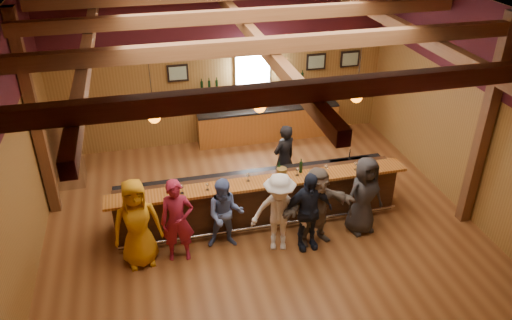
{
  "coord_description": "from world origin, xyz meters",
  "views": [
    {
      "loc": [
        -2.18,
        -8.55,
        6.55
      ],
      "look_at": [
        0.0,
        0.3,
        1.35
      ],
      "focal_mm": 35.0,
      "sensor_mm": 36.0,
      "label": 1
    }
  ],
  "objects_px": {
    "stainless_fridge": "(65,150)",
    "customer_navy": "(308,211)",
    "customer_dark": "(364,196)",
    "bartender": "(284,159)",
    "customer_brown": "(316,206)",
    "bottle_a": "(279,170)",
    "customer_denim": "(225,214)",
    "ice_bucket": "(282,173)",
    "customer_orange": "(137,223)",
    "customer_redvest": "(177,221)",
    "bar_counter": "(258,196)",
    "customer_white": "(279,213)",
    "back_bar_cabinet": "(268,124)"
  },
  "relations": [
    {
      "from": "stainless_fridge",
      "to": "ice_bucket",
      "type": "distance_m",
      "value": 5.31
    },
    {
      "from": "customer_brown",
      "to": "ice_bucket",
      "type": "distance_m",
      "value": 1.0
    },
    {
      "from": "customer_dark",
      "to": "bartender",
      "type": "distance_m",
      "value": 2.2
    },
    {
      "from": "customer_denim",
      "to": "customer_dark",
      "type": "distance_m",
      "value": 2.86
    },
    {
      "from": "bar_counter",
      "to": "customer_brown",
      "type": "xyz_separation_m",
      "value": [
        0.91,
        -1.09,
        0.34
      ]
    },
    {
      "from": "customer_orange",
      "to": "customer_denim",
      "type": "bearing_deg",
      "value": -2.35
    },
    {
      "from": "bar_counter",
      "to": "customer_brown",
      "type": "distance_m",
      "value": 1.46
    },
    {
      "from": "customer_denim",
      "to": "bartender",
      "type": "bearing_deg",
      "value": 54.56
    },
    {
      "from": "customer_denim",
      "to": "bartender",
      "type": "xyz_separation_m",
      "value": [
        1.71,
        1.7,
        0.08
      ]
    },
    {
      "from": "customer_white",
      "to": "customer_brown",
      "type": "xyz_separation_m",
      "value": [
        0.78,
        0.03,
        0.01
      ]
    },
    {
      "from": "customer_brown",
      "to": "ice_bucket",
      "type": "relative_size",
      "value": 7.5
    },
    {
      "from": "customer_navy",
      "to": "customer_redvest",
      "type": "bearing_deg",
      "value": 173.01
    },
    {
      "from": "customer_orange",
      "to": "customer_white",
      "type": "bearing_deg",
      "value": -10.57
    },
    {
      "from": "customer_dark",
      "to": "customer_redvest",
      "type": "bearing_deg",
      "value": 168.46
    },
    {
      "from": "customer_redvest",
      "to": "customer_denim",
      "type": "height_order",
      "value": "customer_redvest"
    },
    {
      "from": "bar_counter",
      "to": "bartender",
      "type": "bearing_deg",
      "value": 47.16
    },
    {
      "from": "bartender",
      "to": "ice_bucket",
      "type": "bearing_deg",
      "value": 45.86
    },
    {
      "from": "ice_bucket",
      "to": "bartender",
      "type": "bearing_deg",
      "value": 70.71
    },
    {
      "from": "bar_counter",
      "to": "ice_bucket",
      "type": "relative_size",
      "value": 27.5
    },
    {
      "from": "customer_orange",
      "to": "customer_dark",
      "type": "relative_size",
      "value": 1.07
    },
    {
      "from": "stainless_fridge",
      "to": "bartender",
      "type": "bearing_deg",
      "value": -17.37
    },
    {
      "from": "stainless_fridge",
      "to": "customer_white",
      "type": "height_order",
      "value": "stainless_fridge"
    },
    {
      "from": "customer_orange",
      "to": "customer_navy",
      "type": "xyz_separation_m",
      "value": [
        3.25,
        -0.31,
        -0.06
      ]
    },
    {
      "from": "customer_redvest",
      "to": "customer_navy",
      "type": "xyz_separation_m",
      "value": [
        2.51,
        -0.27,
        -0.02
      ]
    },
    {
      "from": "customer_navy",
      "to": "customer_dark",
      "type": "xyz_separation_m",
      "value": [
        1.29,
        0.24,
        0.01
      ]
    },
    {
      "from": "bar_counter",
      "to": "ice_bucket",
      "type": "xyz_separation_m",
      "value": [
        0.42,
        -0.3,
        0.7
      ]
    },
    {
      "from": "customer_brown",
      "to": "stainless_fridge",
      "type": "bearing_deg",
      "value": 137.15
    },
    {
      "from": "back_bar_cabinet",
      "to": "customer_brown",
      "type": "height_order",
      "value": "customer_brown"
    },
    {
      "from": "bartender",
      "to": "customer_white",
      "type": "bearing_deg",
      "value": 45.97
    },
    {
      "from": "bar_counter",
      "to": "customer_navy",
      "type": "distance_m",
      "value": 1.44
    },
    {
      "from": "back_bar_cabinet",
      "to": "customer_denim",
      "type": "xyz_separation_m",
      "value": [
        -2.06,
        -4.37,
        0.29
      ]
    },
    {
      "from": "back_bar_cabinet",
      "to": "bar_counter",
      "type": "bearing_deg",
      "value": -108.34
    },
    {
      "from": "customer_white",
      "to": "ice_bucket",
      "type": "xyz_separation_m",
      "value": [
        0.28,
        0.82,
        0.37
      ]
    },
    {
      "from": "back_bar_cabinet",
      "to": "customer_navy",
      "type": "xyz_separation_m",
      "value": [
        -0.5,
        -4.79,
        0.38
      ]
    },
    {
      "from": "customer_redvest",
      "to": "stainless_fridge",
      "type": "bearing_deg",
      "value": 130.02
    },
    {
      "from": "back_bar_cabinet",
      "to": "customer_redvest",
      "type": "xyz_separation_m",
      "value": [
        -3.0,
        -4.52,
        0.4
      ]
    },
    {
      "from": "bartender",
      "to": "customer_orange",
      "type": "bearing_deg",
      "value": 3.21
    },
    {
      "from": "bottle_a",
      "to": "customer_brown",
      "type": "bearing_deg",
      "value": -59.95
    },
    {
      "from": "customer_brown",
      "to": "bartender",
      "type": "height_order",
      "value": "customer_brown"
    },
    {
      "from": "ice_bucket",
      "to": "bar_counter",
      "type": "bearing_deg",
      "value": 144.18
    },
    {
      "from": "customer_brown",
      "to": "customer_denim",
      "type": "bearing_deg",
      "value": 162.95
    },
    {
      "from": "customer_white",
      "to": "bartender",
      "type": "bearing_deg",
      "value": 85.65
    },
    {
      "from": "bartender",
      "to": "bottle_a",
      "type": "xyz_separation_m",
      "value": [
        -0.45,
        -1.09,
        0.39
      ]
    },
    {
      "from": "bar_counter",
      "to": "bartender",
      "type": "height_order",
      "value": "bartender"
    },
    {
      "from": "stainless_fridge",
      "to": "customer_redvest",
      "type": "distance_m",
      "value": 4.1
    },
    {
      "from": "customer_orange",
      "to": "customer_navy",
      "type": "bearing_deg",
      "value": -11.5
    },
    {
      "from": "customer_dark",
      "to": "bartender",
      "type": "bearing_deg",
      "value": 110.28
    },
    {
      "from": "back_bar_cabinet",
      "to": "bottle_a",
      "type": "height_order",
      "value": "bottle_a"
    },
    {
      "from": "stainless_fridge",
      "to": "customer_navy",
      "type": "relative_size",
      "value": 1.05
    },
    {
      "from": "customer_dark",
      "to": "bottle_a",
      "type": "distance_m",
      "value": 1.82
    }
  ]
}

